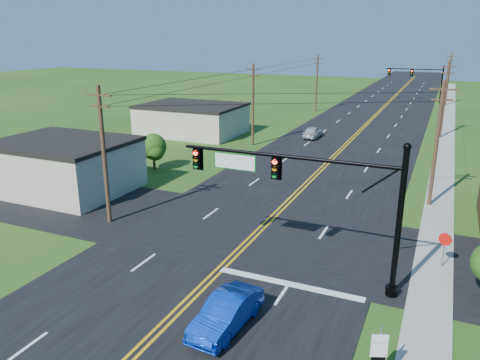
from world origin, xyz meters
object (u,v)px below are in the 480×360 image
at_px(route_sign, 379,351).
at_px(stop_sign, 445,243).
at_px(signal_mast_far, 417,77).
at_px(signal_mast_main, 305,190).
at_px(blue_car, 226,313).

relative_size(route_sign, stop_sign, 1.18).
bearing_deg(route_sign, signal_mast_far, 70.81).
relative_size(signal_mast_main, blue_car, 2.63).
height_order(blue_car, route_sign, route_sign).
relative_size(signal_mast_far, stop_sign, 5.40).
distance_m(signal_mast_far, route_sign, 78.59).
bearing_deg(stop_sign, signal_mast_main, -130.01).
distance_m(signal_mast_far, stop_sign, 68.40).
bearing_deg(stop_sign, signal_mast_far, 114.24).
relative_size(blue_car, stop_sign, 2.12).
xyz_separation_m(signal_mast_main, route_sign, (4.67, -6.40, -3.36)).
bearing_deg(stop_sign, blue_car, -112.09).
height_order(signal_mast_far, route_sign, signal_mast_far).
height_order(signal_mast_far, stop_sign, signal_mast_far).
xyz_separation_m(signal_mast_main, stop_sign, (6.58, 3.98, -3.29)).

